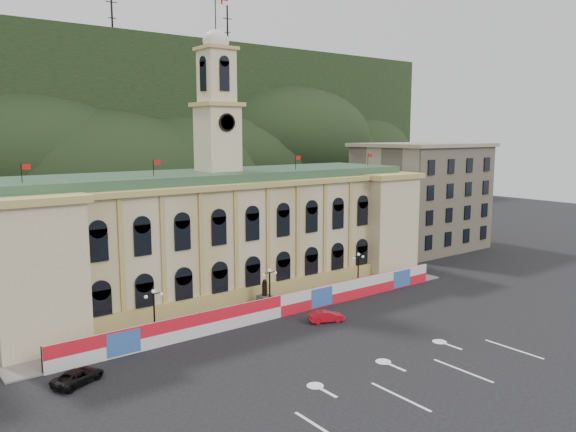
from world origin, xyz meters
TOP-DOWN VIEW (x-y plane):
  - ground at (0.00, 0.00)m, footprint 260.00×260.00m
  - lane_markings at (0.00, -5.00)m, footprint 26.00×10.00m
  - hill_ridge at (0.03, 121.99)m, footprint 230.00×80.00m
  - city_hall at (0.00, 27.63)m, footprint 56.20×17.60m
  - side_building_right at (43.00, 30.93)m, footprint 21.00×17.00m
  - hoarding_fence at (0.06, 15.07)m, footprint 50.00×0.44m
  - pavement at (0.00, 17.75)m, footprint 56.00×5.50m
  - statue at (0.00, 18.00)m, footprint 1.40×1.40m
  - lamp_left at (-14.00, 17.00)m, footprint 1.96×0.44m
  - lamp_center at (0.00, 17.00)m, footprint 1.96×0.44m
  - lamp_right at (14.00, 17.00)m, footprint 1.96×0.44m
  - red_sedan at (3.01, 10.67)m, footprint 3.94×4.77m
  - black_suv at (-23.15, 11.61)m, footprint 5.34×5.94m

SIDE VIEW (x-z plane):
  - ground at x=0.00m, z-range 0.00..0.00m
  - lane_markings at x=0.00m, z-range -0.01..0.01m
  - pavement at x=0.00m, z-range 0.00..0.16m
  - black_suv at x=-23.15m, z-range 0.00..1.23m
  - red_sedan at x=3.01m, z-range 0.00..1.27m
  - statue at x=0.00m, z-range -0.67..3.05m
  - hoarding_fence at x=0.06m, z-range 0.00..2.50m
  - lamp_left at x=-14.00m, z-range 0.50..5.65m
  - lamp_center at x=0.00m, z-range 0.50..5.65m
  - lamp_right at x=14.00m, z-range 0.50..5.65m
  - city_hall at x=0.00m, z-range -10.70..26.40m
  - side_building_right at x=43.00m, z-range 0.03..18.63m
  - hill_ridge at x=0.03m, z-range -12.52..51.48m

